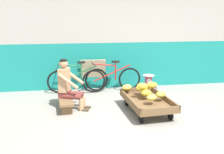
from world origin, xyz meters
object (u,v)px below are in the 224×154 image
vendor_seated (68,84)px  sign_board (93,74)px  low_bench (65,100)px  weighing_scale (148,80)px  bicycle_near_left (78,80)px  banana_cart (147,102)px  plastic_crate (148,92)px  bicycle_far_left (112,79)px

vendor_seated → sign_board: size_ratio=1.31×
sign_board → vendor_seated: bearing=-113.8°
low_bench → vendor_seated: vendor_seated is taller
weighing_scale → sign_board: (-1.33, 1.03, -0.02)m
weighing_scale → bicycle_near_left: 1.92m
low_bench → bicycle_near_left: bearing=75.4°
banana_cart → weighing_scale: weighing_scale is taller
banana_cart → bicycle_near_left: bearing=129.9°
weighing_scale → bicycle_near_left: bearing=157.2°
banana_cart → plastic_crate: bearing=72.4°
vendor_seated → bicycle_far_left: vendor_seated is taller
bicycle_far_left → bicycle_near_left: bearing=176.6°
bicycle_far_left → plastic_crate: bearing=-39.4°
bicycle_far_left → banana_cart: bearing=-72.8°
low_bench → bicycle_far_left: 1.71m
bicycle_near_left → weighing_scale: bearing=-22.8°
banana_cart → low_bench: size_ratio=1.34×
banana_cart → vendor_seated: vendor_seated is taller
banana_cart → sign_board: (-1.02, 2.03, 0.19)m
bicycle_near_left → sign_board: 0.53m
weighing_scale → sign_board: 1.68m
plastic_crate → bicycle_far_left: size_ratio=0.22×
low_bench → bicycle_near_left: bicycle_near_left is taller
vendor_seated → bicycle_near_left: 1.28m
low_bench → sign_board: bearing=63.2°
vendor_seated → bicycle_far_left: size_ratio=0.69×
plastic_crate → weighing_scale: weighing_scale is taller
vendor_seated → weighing_scale: 2.07m
banana_cart → bicycle_near_left: bicycle_near_left is taller
banana_cart → vendor_seated: (-1.69, 0.50, 0.33)m
banana_cart → weighing_scale: 1.07m
weighing_scale → bicycle_far_left: bicycle_far_left is taller
bicycle_near_left → plastic_crate: bearing=-22.7°
vendor_seated → bicycle_near_left: size_ratio=0.69×
banana_cart → sign_board: 2.27m
plastic_crate → sign_board: (-1.33, 1.03, 0.28)m
plastic_crate → bicycle_far_left: bearing=140.6°
plastic_crate → sign_board: 1.71m
bicycle_far_left → sign_board: bearing=145.3°
plastic_crate → banana_cart: bearing=-107.6°
low_bench → vendor_seated: size_ratio=0.99×
low_bench → bicycle_near_left: size_ratio=0.68×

